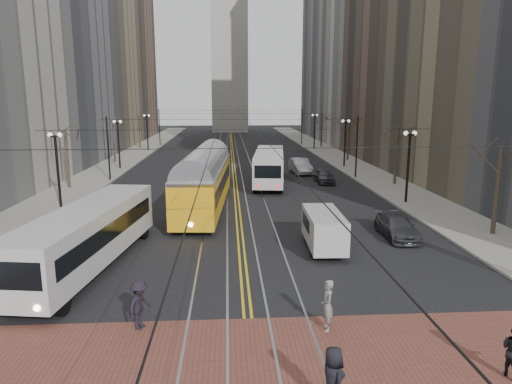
{
  "coord_description": "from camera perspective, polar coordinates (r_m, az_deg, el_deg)",
  "views": [
    {
      "loc": [
        -0.7,
        -17.32,
        8.37
      ],
      "look_at": [
        0.92,
        8.83,
        3.0
      ],
      "focal_mm": 32.0,
      "sensor_mm": 36.0,
      "label": 1
    }
  ],
  "objects": [
    {
      "name": "ground",
      "position": [
        19.25,
        -1.14,
        -14.2
      ],
      "size": [
        260.0,
        260.0,
        0.0
      ],
      "primitive_type": "plane",
      "color": "black",
      "rests_on": "ground"
    },
    {
      "name": "sidewalk_left",
      "position": [
        64.47,
        -16.37,
        3.73
      ],
      "size": [
        5.0,
        140.0,
        0.15
      ],
      "primitive_type": "cube",
      "color": "gray",
      "rests_on": "ground"
    },
    {
      "name": "centre_lines",
      "position": [
        62.88,
        -2.89,
        3.93
      ],
      "size": [
        0.42,
        130.0,
        0.01
      ],
      "primitive_type": "cube",
      "color": "gold",
      "rests_on": "ground"
    },
    {
      "name": "street_trees",
      "position": [
        52.87,
        -2.79,
        5.53
      ],
      "size": [
        31.68,
        53.28,
        5.6
      ],
      "color": "#382D23",
      "rests_on": "ground"
    },
    {
      "name": "building_left_mid",
      "position": [
        68.54,
        -26.05,
        17.7
      ],
      "size": [
        16.0,
        20.0,
        34.0
      ],
      "primitive_type": "cube",
      "color": "slate",
      "rests_on": "ground"
    },
    {
      "name": "cargo_van",
      "position": [
        25.96,
        8.46,
        -4.88
      ],
      "size": [
        2.02,
        4.9,
        2.14
      ],
      "primitive_type": "cube",
      "rotation": [
        0.0,
        0.0,
        -0.03
      ],
      "color": "#BDBDBD",
      "rests_on": "ground"
    },
    {
      "name": "pedestrian_b",
      "position": [
        17.35,
        8.9,
        -13.81
      ],
      "size": [
        0.47,
        0.7,
        1.92
      ],
      "primitive_type": "imported",
      "rotation": [
        0.0,
        0.0,
        4.72
      ],
      "color": "gray",
      "rests_on": "crosswalk_band"
    },
    {
      "name": "sedan_silver",
      "position": [
        52.2,
        5.53,
        3.26
      ],
      "size": [
        2.21,
        5.32,
        1.71
      ],
      "primitive_type": "imported",
      "rotation": [
        0.0,
        0.0,
        0.08
      ],
      "color": "#B5B7BE",
      "rests_on": "ground"
    },
    {
      "name": "sedan_grey",
      "position": [
        46.76,
        8.52,
        2.02
      ],
      "size": [
        1.69,
        4.12,
        1.4
      ],
      "primitive_type": "imported",
      "rotation": [
        0.0,
        0.0,
        -0.01
      ],
      "color": "#3C3F43",
      "rests_on": "ground"
    },
    {
      "name": "pedestrian_a",
      "position": [
        13.4,
        9.59,
        -22.18
      ],
      "size": [
        0.84,
        1.06,
        1.9
      ],
      "primitive_type": "imported",
      "rotation": [
        0.0,
        0.0,
        1.85
      ],
      "color": "black",
      "rests_on": "crosswalk_band"
    },
    {
      "name": "building_right_mid",
      "position": [
        69.06,
        19.79,
        18.12
      ],
      "size": [
        16.0,
        20.0,
        34.0
      ],
      "primitive_type": "cube",
      "color": "brown",
      "rests_on": "ground"
    },
    {
      "name": "pedestrian_d",
      "position": [
        17.79,
        -14.34,
        -13.5
      ],
      "size": [
        1.09,
        1.37,
        1.85
      ],
      "primitive_type": "imported",
      "rotation": [
        0.0,
        0.0,
        1.18
      ],
      "color": "black",
      "rests_on": "crosswalk_band"
    },
    {
      "name": "lamp_posts",
      "position": [
        46.41,
        -2.67,
        4.68
      ],
      "size": [
        27.6,
        57.2,
        5.6
      ],
      "color": "black",
      "rests_on": "ground"
    },
    {
      "name": "building_left_far",
      "position": [
        106.88,
        -17.78,
        17.31
      ],
      "size": [
        16.0,
        20.0,
        40.0
      ],
      "primitive_type": "cube",
      "color": "brown",
      "rests_on": "ground"
    },
    {
      "name": "sidewalk_right",
      "position": [
        64.8,
        10.53,
        4.04
      ],
      "size": [
        5.0,
        140.0,
        0.15
      ],
      "primitive_type": "cube",
      "color": "gray",
      "rests_on": "ground"
    },
    {
      "name": "sedan_parked",
      "position": [
        29.35,
        17.22,
        -4.18
      ],
      "size": [
        1.92,
        4.57,
        1.32
      ],
      "primitive_type": "imported",
      "rotation": [
        0.0,
        0.0,
        -0.02
      ],
      "color": "#393A40",
      "rests_on": "ground"
    },
    {
      "name": "rear_bus",
      "position": [
        45.64,
        1.67,
        3.08
      ],
      "size": [
        4.09,
        12.65,
        3.24
      ],
      "primitive_type": "cube",
      "rotation": [
        0.0,
        0.0,
        -0.11
      ],
      "color": "silver",
      "rests_on": "ground"
    },
    {
      "name": "transit_bus",
      "position": [
        24.26,
        -20.21,
        -5.47
      ],
      "size": [
        4.33,
        12.69,
        3.11
      ],
      "primitive_type": "cube",
      "rotation": [
        0.0,
        0.0,
        -0.14
      ],
      "color": "silver",
      "rests_on": "ground"
    },
    {
      "name": "streetcar_rails",
      "position": [
        62.88,
        -2.89,
        3.93
      ],
      "size": [
        4.8,
        130.0,
        0.02
      ],
      "primitive_type": "cube",
      "color": "gray",
      "rests_on": "ground"
    },
    {
      "name": "streetcar",
      "position": [
        35.2,
        -6.42,
        0.79
      ],
      "size": [
        3.89,
        15.64,
        3.65
      ],
      "primitive_type": "cube",
      "rotation": [
        0.0,
        0.0,
        -0.07
      ],
      "color": "#F8AE16",
      "rests_on": "ground"
    },
    {
      "name": "building_right_far",
      "position": [
        107.22,
        11.14,
        17.61
      ],
      "size": [
        16.0,
        20.0,
        40.0
      ],
      "primitive_type": "cube",
      "color": "slate",
      "rests_on": "ground"
    },
    {
      "name": "trolley_wires",
      "position": [
        52.36,
        -2.79,
        6.54
      ],
      "size": [
        25.96,
        120.0,
        6.6
      ],
      "color": "black",
      "rests_on": "ground"
    },
    {
      "name": "crosswalk_band",
      "position": [
        15.74,
        -0.48,
        -20.52
      ],
      "size": [
        25.0,
        6.0,
        0.01
      ],
      "primitive_type": "cube",
      "color": "brown",
      "rests_on": "ground"
    }
  ]
}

